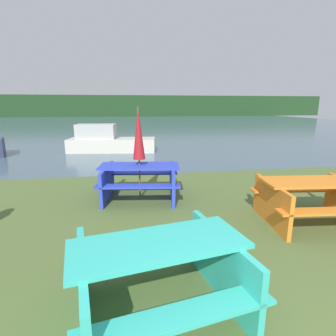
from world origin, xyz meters
name	(u,v)px	position (x,y,z in m)	size (l,w,h in m)	color
water	(135,123)	(0.00, 32.36, 0.00)	(60.00, 50.00, 0.00)	#425B6B
far_treeline	(131,106)	(0.00, 52.36, 2.00)	(80.00, 1.60, 4.00)	#1E3D1E
picnic_table_teal	(159,271)	(-0.76, 1.80, 0.47)	(1.94, 1.67, 0.79)	#33B7A8
picnic_table_orange	(313,197)	(2.22, 3.48, 0.48)	(1.91, 1.54, 0.79)	orange
picnic_table_blue	(140,178)	(-0.77, 5.26, 0.47)	(1.92, 1.59, 0.78)	blue
umbrella_crimson	(139,134)	(-0.77, 5.26, 1.47)	(0.27, 0.27, 2.06)	brown
boat	(108,142)	(-1.88, 11.80, 0.46)	(4.04, 1.70, 1.26)	beige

